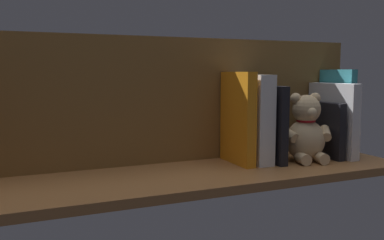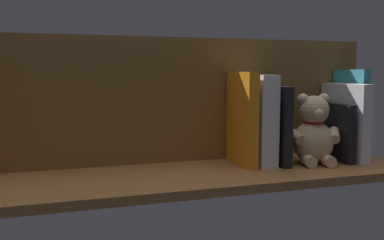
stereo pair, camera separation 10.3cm
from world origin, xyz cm
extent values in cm
cube|color=brown|center=(0.00, 0.00, -1.10)|extent=(117.56, 31.36, 2.20)
cube|color=brown|center=(0.00, -13.43, 17.46)|extent=(117.56, 1.50, 34.93)
cube|color=teal|center=(-51.16, -5.33, 13.06)|extent=(2.40, 13.91, 26.13)
cube|color=silver|center=(-47.58, -2.70, 11.01)|extent=(3.33, 19.16, 22.05)
cube|color=black|center=(-43.92, -3.33, 8.22)|extent=(2.80, 17.90, 16.50)
ellipsoid|color=#D1B284|center=(-35.35, -0.33, 5.91)|extent=(13.16, 12.27, 11.82)
sphere|color=#D1B284|center=(-35.35, -0.33, 14.86)|extent=(8.12, 8.12, 8.12)
sphere|color=#D1B284|center=(-38.32, 0.34, 17.91)|extent=(3.14, 3.14, 3.14)
sphere|color=#D1B284|center=(-32.37, -1.00, 17.91)|extent=(3.14, 3.14, 3.14)
sphere|color=beige|center=(-34.58, 3.04, 14.26)|extent=(3.14, 3.14, 3.14)
cylinder|color=#D1B284|center=(-40.50, 2.34, 7.98)|extent=(5.47, 6.38, 4.37)
cylinder|color=#D1B284|center=(-29.54, -0.13, 7.98)|extent=(3.48, 6.11, 4.37)
cylinder|color=#D1B284|center=(-36.83, 5.15, 1.57)|extent=(4.04, 5.01, 3.14)
cylinder|color=#D1B284|center=(-31.65, 3.98, 1.57)|extent=(4.04, 5.01, 3.14)
torus|color=red|center=(-35.35, -0.33, 11.63)|extent=(6.45, 6.45, 0.92)
cube|color=black|center=(-25.12, -3.89, 10.77)|extent=(2.37, 16.77, 21.54)
cube|color=white|center=(-20.57, -4.52, 12.29)|extent=(4.91, 15.32, 24.59)
cube|color=orange|center=(-15.74, -4.66, 12.70)|extent=(2.94, 15.25, 25.40)
camera|label=1|loc=(39.99, 93.99, 25.20)|focal=38.34mm
camera|label=2|loc=(30.35, 97.53, 25.20)|focal=38.34mm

